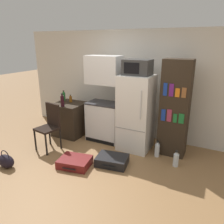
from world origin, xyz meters
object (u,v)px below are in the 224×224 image
object	(u,v)px
water_bottle_middle	(157,150)
bottle_amber_beer	(71,99)
bottle_green_tall	(64,96)
handbag	(6,161)
bottle_clear_short	(63,99)
suitcase_small_flat	(112,160)
refrigerator	(136,113)
suitcase_large_flat	(75,162)
kitchen_hutch	(104,104)
bookshelf	(175,109)
microwave	(138,67)
bottle_wine_dark	(62,101)
chair	(50,123)
side_table	(70,119)
water_bottle_front	(176,160)

from	to	relation	value
water_bottle_middle	bottle_amber_beer	bearing A→B (deg)	174.25
bottle_green_tall	handbag	bearing A→B (deg)	-84.54
bottle_clear_short	handbag	size ratio (longest dim) A/B	0.60
bottle_clear_short	suitcase_small_flat	world-z (taller)	bottle_clear_short
refrigerator	suitcase_large_flat	bearing A→B (deg)	-120.78
kitchen_hutch	bottle_clear_short	size ratio (longest dim) A/B	8.85
bookshelf	bottle_green_tall	size ratio (longest dim) A/B	7.59
microwave	bottle_clear_short	bearing A→B (deg)	-178.12
refrigerator	bottle_wine_dark	size ratio (longest dim) A/B	5.16
bottle_green_tall	chair	distance (m)	1.09
side_table	suitcase_large_flat	distance (m)	1.54
refrigerator	water_bottle_front	world-z (taller)	refrigerator
bottle_amber_beer	suitcase_large_flat	distance (m)	1.79
bottle_wine_dark	suitcase_small_flat	distance (m)	1.81
bottle_wine_dark	chair	size ratio (longest dim) A/B	0.31
refrigerator	suitcase_small_flat	bearing A→B (deg)	-98.54
bottle_clear_short	bottle_green_tall	xyz separation A→B (m)	(-0.13, 0.20, 0.01)
suitcase_small_flat	handbag	world-z (taller)	handbag
microwave	water_bottle_front	xyz separation A→B (m)	(0.94, -0.34, -1.58)
suitcase_small_flat	handbag	bearing A→B (deg)	-159.55
bottle_amber_beer	water_bottle_front	distance (m)	2.78
chair	bookshelf	bearing A→B (deg)	31.86
bottle_wine_dark	side_table	bearing A→B (deg)	96.78
handbag	bottle_wine_dark	bearing A→B (deg)	84.63
refrigerator	kitchen_hutch	bearing A→B (deg)	174.85
side_table	bottle_wine_dark	world-z (taller)	bottle_wine_dark
bottle_amber_beer	suitcase_small_flat	size ratio (longest dim) A/B	0.29
microwave	bottle_green_tall	distance (m)	2.14
microwave	side_table	bearing A→B (deg)	-178.93
kitchen_hutch	refrigerator	xyz separation A→B (m)	(0.78, -0.07, -0.09)
microwave	bottle_clear_short	world-z (taller)	microwave
handbag	water_bottle_middle	xyz separation A→B (m)	(2.32, 1.64, 0.02)
water_bottle_front	bottle_wine_dark	bearing A→B (deg)	179.17
kitchen_hutch	water_bottle_front	distance (m)	1.92
kitchen_hutch	suitcase_small_flat	world-z (taller)	kitchen_hutch
bottle_clear_short	water_bottle_front	world-z (taller)	bottle_clear_short
suitcase_large_flat	water_bottle_front	size ratio (longest dim) A/B	2.04
refrigerator	handbag	distance (m)	2.61
kitchen_hutch	bottle_wine_dark	distance (m)	0.95
kitchen_hutch	bookshelf	xyz separation A→B (m)	(1.53, 0.05, 0.08)
bottle_wine_dark	suitcase_large_flat	xyz separation A→B (m)	(0.94, -0.88, -0.83)
suitcase_small_flat	water_bottle_middle	distance (m)	0.94
suitcase_large_flat	bookshelf	bearing A→B (deg)	31.29
refrigerator	bottle_amber_beer	xyz separation A→B (m)	(-1.71, 0.07, 0.08)
bottle_wine_dark	bottle_green_tall	size ratio (longest dim) A/B	1.22
bookshelf	bottle_wine_dark	xyz separation A→B (m)	(-2.39, -0.43, -0.03)
water_bottle_front	water_bottle_middle	size ratio (longest dim) A/B	0.93
bottle_amber_beer	suitcase_large_flat	world-z (taller)	bottle_amber_beer
microwave	bottle_amber_beer	size ratio (longest dim) A/B	2.89
refrigerator	bottle_green_tall	xyz separation A→B (m)	(-1.97, 0.14, 0.11)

